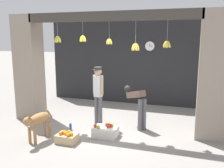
% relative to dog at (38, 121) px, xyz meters
% --- Properties ---
extents(ground_plane, '(60.00, 60.00, 0.00)m').
position_rel_dog_xyz_m(ground_plane, '(1.32, 1.19, -0.51)').
color(ground_plane, gray).
extents(shop_back_wall, '(6.48, 0.12, 3.09)m').
position_rel_dog_xyz_m(shop_back_wall, '(1.32, 4.12, 1.04)').
color(shop_back_wall, '#232326').
rests_on(shop_back_wall, ground_plane).
extents(shop_pillar_left, '(0.70, 0.60, 3.09)m').
position_rel_dog_xyz_m(shop_pillar_left, '(-1.27, 1.49, 1.04)').
color(shop_pillar_left, gray).
rests_on(shop_pillar_left, ground_plane).
extents(shop_pillar_right, '(0.70, 0.60, 3.09)m').
position_rel_dog_xyz_m(shop_pillar_right, '(3.91, 1.49, 1.04)').
color(shop_pillar_right, gray).
rests_on(shop_pillar_right, ground_plane).
extents(storefront_awning, '(4.58, 0.30, 0.99)m').
position_rel_dog_xyz_m(storefront_awning, '(1.31, 1.31, 2.42)').
color(storefront_awning, '#3D3833').
extents(dog, '(0.36, 0.97, 0.73)m').
position_rel_dog_xyz_m(dog, '(0.00, 0.00, 0.00)').
color(dog, '#9E7042').
rests_on(dog, ground_plane).
extents(shopkeeper, '(0.33, 0.29, 1.65)m').
position_rel_dog_xyz_m(shopkeeper, '(0.94, 1.53, 0.46)').
color(shopkeeper, '#56565B').
rests_on(shopkeeper, ground_plane).
extents(worker_stooping, '(0.72, 0.65, 1.10)m').
position_rel_dog_xyz_m(worker_stooping, '(2.03, 1.62, 0.23)').
color(worker_stooping, '#56565B').
rests_on(worker_stooping, ground_plane).
extents(fruit_crate_oranges, '(0.47, 0.38, 0.29)m').
position_rel_dog_xyz_m(fruit_crate_oranges, '(0.69, 0.11, -0.38)').
color(fruit_crate_oranges, tan).
rests_on(fruit_crate_oranges, ground_plane).
extents(fruit_crate_apples, '(0.60, 0.43, 0.33)m').
position_rel_dog_xyz_m(fruit_crate_apples, '(1.44, 0.74, -0.37)').
color(fruit_crate_apples, silver).
rests_on(fruit_crate_apples, ground_plane).
extents(water_bottle, '(0.07, 0.07, 0.23)m').
position_rel_dog_xyz_m(water_bottle, '(0.45, 0.76, -0.40)').
color(water_bottle, '#2D60AD').
rests_on(water_bottle, ground_plane).
extents(wall_clock, '(0.35, 0.03, 0.35)m').
position_rel_dog_xyz_m(wall_clock, '(1.93, 4.04, 1.63)').
color(wall_clock, black).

